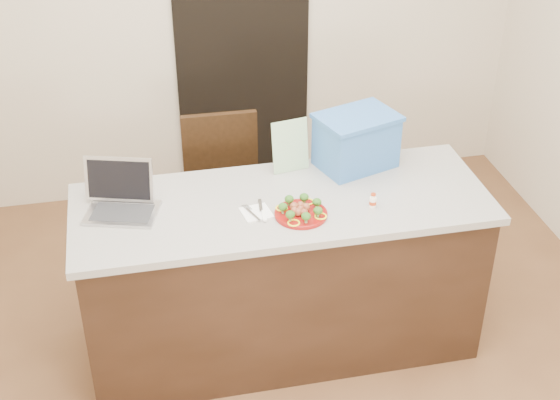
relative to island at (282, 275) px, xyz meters
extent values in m
plane|color=brown|center=(0.00, -0.25, -0.46)|extent=(4.00, 4.00, 0.00)
plane|color=beige|center=(0.00, 1.75, 0.89)|extent=(4.00, 0.00, 4.00)
cube|color=black|center=(0.10, 1.73, 0.54)|extent=(0.90, 0.02, 2.00)
cube|color=black|center=(0.00, 0.00, -0.02)|extent=(2.00, 0.70, 0.88)
cube|color=beige|center=(0.00, 0.00, 0.44)|extent=(2.06, 0.76, 0.04)
cylinder|color=maroon|center=(0.06, -0.15, 0.47)|extent=(0.25, 0.25, 0.02)
torus|color=maroon|center=(0.06, -0.15, 0.47)|extent=(0.25, 0.25, 0.01)
sphere|color=brown|center=(0.06, -0.15, 0.49)|extent=(0.04, 0.04, 0.04)
sphere|color=brown|center=(0.09, -0.13, 0.49)|extent=(0.04, 0.04, 0.04)
sphere|color=brown|center=(0.06, -0.11, 0.49)|extent=(0.04, 0.04, 0.04)
sphere|color=brown|center=(0.04, -0.12, 0.49)|extent=(0.04, 0.04, 0.04)
sphere|color=brown|center=(0.03, -0.15, 0.49)|extent=(0.04, 0.04, 0.04)
sphere|color=brown|center=(0.04, -0.17, 0.49)|extent=(0.04, 0.04, 0.04)
sphere|color=brown|center=(0.07, -0.18, 0.49)|extent=(0.04, 0.04, 0.04)
ellipsoid|color=#1E4713|center=(-0.02, -0.13, 0.51)|extent=(0.05, 0.05, 0.04)
ellipsoid|color=#1E4713|center=(-0.01, -0.20, 0.51)|extent=(0.05, 0.05, 0.04)
ellipsoid|color=#1E4713|center=(0.06, -0.23, 0.51)|extent=(0.05, 0.05, 0.04)
ellipsoid|color=#1E4713|center=(0.13, -0.20, 0.51)|extent=(0.05, 0.05, 0.04)
ellipsoid|color=#1E4713|center=(0.14, -0.12, 0.51)|extent=(0.05, 0.05, 0.04)
ellipsoid|color=#1E4713|center=(0.09, -0.07, 0.51)|extent=(0.05, 0.05, 0.04)
ellipsoid|color=#1E4713|center=(0.02, -0.07, 0.51)|extent=(0.05, 0.05, 0.04)
torus|color=yellow|center=(-0.02, -0.09, 0.48)|extent=(0.06, 0.06, 0.01)
torus|color=yellow|center=(0.01, -0.23, 0.48)|extent=(0.06, 0.06, 0.01)
torus|color=yellow|center=(0.14, -0.20, 0.48)|extent=(0.06, 0.06, 0.01)
torus|color=yellow|center=(0.11, -0.06, 0.48)|extent=(0.06, 0.06, 0.01)
cube|color=white|center=(-0.14, -0.08, 0.46)|extent=(0.16, 0.16, 0.01)
cube|color=#ABACB0|center=(-0.16, -0.10, 0.47)|extent=(0.06, 0.12, 0.00)
cube|color=#ABACB0|center=(-0.16, -0.04, 0.47)|extent=(0.05, 0.06, 0.00)
cube|color=white|center=(-0.11, -0.13, 0.47)|extent=(0.03, 0.09, 0.01)
cube|color=#ABACB0|center=(-0.11, -0.03, 0.47)|extent=(0.03, 0.11, 0.00)
cylinder|color=white|center=(0.42, -0.14, 0.48)|extent=(0.03, 0.03, 0.05)
cylinder|color=white|center=(0.42, -0.14, 0.52)|extent=(0.02, 0.02, 0.01)
cylinder|color=#BD3914|center=(0.42, -0.14, 0.53)|extent=(0.03, 0.03, 0.01)
cylinder|color=#BD3914|center=(0.42, -0.14, 0.48)|extent=(0.03, 0.03, 0.02)
cube|color=#B0AFB4|center=(-0.77, 0.04, 0.47)|extent=(0.39, 0.32, 0.02)
cube|color=#B0AFB4|center=(-0.77, 0.16, 0.58)|extent=(0.34, 0.15, 0.22)
cube|color=black|center=(-0.77, 0.15, 0.58)|extent=(0.30, 0.13, 0.19)
cube|color=#27282A|center=(-0.77, 0.03, 0.47)|extent=(0.32, 0.24, 0.00)
cube|color=silver|center=(0.10, 0.29, 0.60)|extent=(0.20, 0.08, 0.28)
cube|color=#2D5FA5|center=(0.45, 0.27, 0.59)|extent=(0.44, 0.37, 0.27)
cube|color=#2D5FA5|center=(0.45, 0.27, 0.74)|extent=(0.47, 0.40, 0.02)
cube|color=black|center=(-0.19, 0.66, 0.01)|extent=(0.45, 0.45, 0.04)
cube|color=black|center=(-0.19, 0.86, 0.29)|extent=(0.44, 0.05, 0.51)
cylinder|color=black|center=(-0.38, 0.47, -0.23)|extent=(0.04, 0.04, 0.47)
cylinder|color=black|center=(0.00, 0.47, -0.23)|extent=(0.04, 0.04, 0.47)
cylinder|color=black|center=(-0.38, 0.85, -0.23)|extent=(0.04, 0.04, 0.47)
cylinder|color=black|center=(0.00, 0.85, -0.23)|extent=(0.04, 0.04, 0.47)
camera|label=1|loc=(-0.68, -3.16, 2.50)|focal=50.00mm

